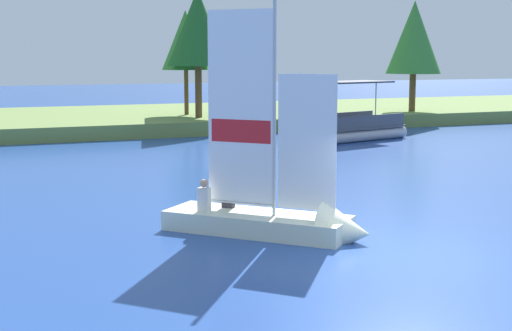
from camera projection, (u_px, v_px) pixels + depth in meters
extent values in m
plane|color=#234793|center=(406.00, 255.00, 15.52)|extent=(200.00, 200.00, 0.00)
cube|color=olive|center=(107.00, 120.00, 44.25)|extent=(80.00, 15.57, 0.77)
cylinder|color=brown|center=(186.00, 92.00, 43.25)|extent=(0.25, 0.25, 2.64)
cone|color=#387F33|center=(186.00, 40.00, 42.80)|extent=(2.82, 2.82, 3.45)
cylinder|color=brown|center=(199.00, 92.00, 41.19)|extent=(0.38, 0.38, 2.89)
cone|color=#1E5B23|center=(198.00, 28.00, 40.66)|extent=(3.46, 3.46, 4.24)
cylinder|color=brown|center=(412.00, 92.00, 46.12)|extent=(0.40, 0.40, 2.36)
cone|color=#387F33|center=(414.00, 37.00, 45.62)|extent=(3.43, 3.43, 4.51)
cube|color=silver|center=(257.00, 223.00, 17.43)|extent=(4.10, 4.24, 0.47)
cone|color=silver|center=(346.00, 232.00, 16.53)|extent=(1.72, 1.71, 1.32)
cylinder|color=#B7B7BC|center=(274.00, 106.00, 16.83)|extent=(0.08, 0.08, 5.13)
cube|color=white|center=(241.00, 107.00, 17.19)|extent=(1.19, 1.27, 4.52)
cube|color=red|center=(241.00, 131.00, 17.27)|extent=(1.08, 1.15, 0.54)
cube|color=white|center=(307.00, 143.00, 16.63)|extent=(0.98, 1.05, 3.11)
cylinder|color=#B7B7BC|center=(241.00, 203.00, 17.53)|extent=(1.21, 1.29, 0.06)
cube|color=silver|center=(204.00, 200.00, 17.56)|extent=(0.34, 0.34, 0.58)
sphere|color=tan|center=(204.00, 183.00, 17.50)|extent=(0.20, 0.20, 0.20)
cube|color=#26262D|center=(228.00, 197.00, 18.02)|extent=(0.34, 0.34, 0.55)
sphere|color=tan|center=(228.00, 181.00, 17.96)|extent=(0.20, 0.20, 0.20)
cylinder|color=#B2B2B7|center=(340.00, 132.00, 37.78)|extent=(5.60, 2.07, 0.60)
cylinder|color=#B2B2B7|center=(365.00, 135.00, 36.41)|extent=(5.60, 2.07, 0.60)
cube|color=#474C56|center=(352.00, 127.00, 37.04)|extent=(5.85, 3.71, 0.10)
cube|color=#474C56|center=(337.00, 119.00, 37.84)|extent=(5.03, 1.47, 0.60)
cube|color=#474C56|center=(368.00, 121.00, 36.15)|extent=(5.03, 1.47, 0.60)
cylinder|color=#B2B2B7|center=(376.00, 103.00, 37.91)|extent=(0.06, 0.06, 2.17)
cylinder|color=#B2B2B7|center=(328.00, 106.00, 35.85)|extent=(0.06, 0.06, 2.17)
cube|color=#333842|center=(353.00, 82.00, 36.71)|extent=(4.26, 3.07, 0.08)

